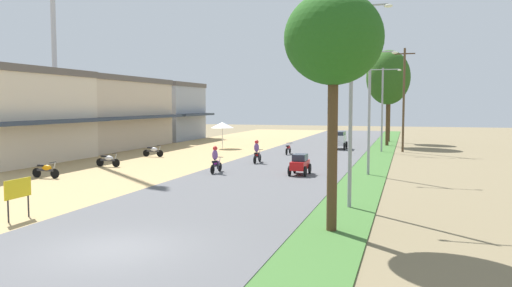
{
  "coord_description": "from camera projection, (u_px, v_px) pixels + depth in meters",
  "views": [
    {
      "loc": [
        8.05,
        -12.51,
        4.26
      ],
      "look_at": [
        -0.82,
        16.82,
        1.89
      ],
      "focal_mm": 35.38,
      "sensor_mm": 36.0,
      "label": 1
    }
  ],
  "objects": [
    {
      "name": "median_tree_second",
      "position": [
        388.0,
        78.0,
        51.58
      ],
      "size": [
        4.44,
        4.44,
        9.77
      ],
      "color": "#4C351E",
      "rests_on": "median_strip"
    },
    {
      "name": "vendor_umbrella",
      "position": [
        222.0,
        125.0,
        48.42
      ],
      "size": [
        2.2,
        2.2,
        2.52
      ],
      "color": "#99999E",
      "rests_on": "dirt_shoulder"
    },
    {
      "name": "utility_pole_near",
      "position": [
        404.0,
        98.0,
        45.12
      ],
      "size": [
        1.8,
        0.2,
        9.28
      ],
      "color": "brown",
      "rests_on": "ground"
    },
    {
      "name": "road_strip",
      "position": [
        115.0,
        251.0,
        14.59
      ],
      "size": [
        9.0,
        140.0,
        0.08
      ],
      "primitive_type": "cube",
      "color": "#565659",
      "rests_on": "ground"
    },
    {
      "name": "ground_plane",
      "position": [
        115.0,
        252.0,
        14.59
      ],
      "size": [
        180.0,
        180.0,
        0.0
      ],
      "primitive_type": "plane",
      "color": "#7A6B4C"
    },
    {
      "name": "motorbike_ahead_third",
      "position": [
        288.0,
        148.0,
        42.54
      ],
      "size": [
        0.54,
        1.8,
        0.94
      ],
      "color": "black",
      "rests_on": "road_strip"
    },
    {
      "name": "streetlamp_mid",
      "position": [
        369.0,
        103.0,
        30.05
      ],
      "size": [
        3.16,
        0.2,
        7.46
      ],
      "color": "gray",
      "rests_on": "median_strip"
    },
    {
      "name": "median_tree_nearest",
      "position": [
        334.0,
        40.0,
        16.39
      ],
      "size": [
        3.24,
        3.24,
        7.88
      ],
      "color": "#4C351E",
      "rests_on": "median_strip"
    },
    {
      "name": "median_tree_third",
      "position": [
        390.0,
        71.0,
        57.16
      ],
      "size": [
        3.38,
        3.38,
        10.16
      ],
      "color": "#4C351E",
      "rests_on": "median_strip"
    },
    {
      "name": "parked_motorbike_second",
      "position": [
        108.0,
        160.0,
        34.05
      ],
      "size": [
        1.8,
        0.54,
        0.94
      ],
      "color": "black",
      "rests_on": "dirt_shoulder"
    },
    {
      "name": "motorbike_foreground_rider",
      "position": [
        216.0,
        160.0,
        30.87
      ],
      "size": [
        0.54,
        1.8,
        1.66
      ],
      "color": "black",
      "rests_on": "road_strip"
    },
    {
      "name": "street_signboard",
      "position": [
        18.0,
        191.0,
        18.38
      ],
      "size": [
        0.06,
        1.3,
        1.5
      ],
      "color": "#262628",
      "rests_on": "dirt_shoulder"
    },
    {
      "name": "shophouse_near",
      "position": [
        5.0,
        116.0,
        36.55
      ],
      "size": [
        9.07,
        11.55,
        6.9
      ],
      "color": "beige",
      "rests_on": "ground"
    },
    {
      "name": "car_van_white",
      "position": [
        340.0,
        139.0,
        47.4
      ],
      "size": [
        1.19,
        2.41,
        1.67
      ],
      "color": "silver",
      "rests_on": "road_strip"
    },
    {
      "name": "streetlamp_near",
      "position": [
        351.0,
        91.0,
        20.35
      ],
      "size": [
        3.16,
        0.2,
        8.28
      ],
      "color": "gray",
      "rests_on": "median_strip"
    },
    {
      "name": "car_hatchback_red",
      "position": [
        300.0,
        164.0,
        30.11
      ],
      "size": [
        1.04,
        2.0,
        1.23
      ],
      "color": "red",
      "rests_on": "road_strip"
    },
    {
      "name": "motorbike_ahead_second",
      "position": [
        257.0,
        152.0,
        36.15
      ],
      "size": [
        0.54,
        1.8,
        1.66
      ],
      "color": "black",
      "rests_on": "road_strip"
    },
    {
      "name": "parked_motorbike_third",
      "position": [
        153.0,
        151.0,
        40.65
      ],
      "size": [
        1.8,
        0.54,
        0.94
      ],
      "color": "black",
      "rests_on": "dirt_shoulder"
    },
    {
      "name": "streetlamp_far",
      "position": [
        382.0,
        103.0,
        44.84
      ],
      "size": [
        3.16,
        0.2,
        7.45
      ],
      "color": "gray",
      "rests_on": "median_strip"
    },
    {
      "name": "parked_motorbike_nearest",
      "position": [
        46.0,
        170.0,
        28.83
      ],
      "size": [
        1.8,
        0.54,
        0.94
      ],
      "color": "black",
      "rests_on": "dirt_shoulder"
    },
    {
      "name": "median_strip",
      "position": [
        309.0,
        270.0,
        12.94
      ],
      "size": [
        2.4,
        140.0,
        0.06
      ],
      "primitive_type": "cube",
      "color": "#3D6B2D",
      "rests_on": "ground"
    },
    {
      "name": "shophouse_far",
      "position": [
        169.0,
        111.0,
        61.47
      ],
      "size": [
        7.47,
        8.89,
        6.9
      ],
      "color": "#999EA8",
      "rests_on": "ground"
    },
    {
      "name": "shophouse_mid",
      "position": [
        108.0,
        113.0,
        49.12
      ],
      "size": [
        8.22,
        13.94,
        6.9
      ],
      "color": "#C6B299",
      "rests_on": "ground"
    }
  ]
}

